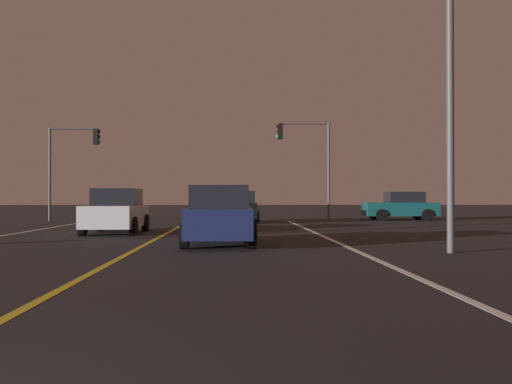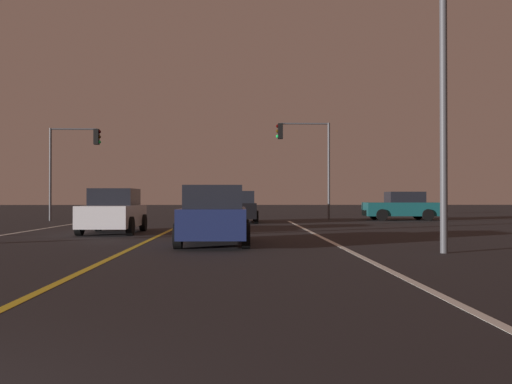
{
  "view_description": "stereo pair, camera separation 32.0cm",
  "coord_description": "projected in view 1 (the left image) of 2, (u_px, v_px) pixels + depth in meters",
  "views": [
    {
      "loc": [
        2.58,
        -2.6,
        1.37
      ],
      "look_at": [
        3.82,
        30.34,
        1.68
      ],
      "focal_mm": 39.77,
      "sensor_mm": 36.0,
      "label": 1
    },
    {
      "loc": [
        2.9,
        -2.6,
        1.37
      ],
      "look_at": [
        3.82,
        30.34,
        1.68
      ],
      "focal_mm": 39.77,
      "sensor_mm": 36.0,
      "label": 2
    }
  ],
  "objects": [
    {
      "name": "car_oncoming",
      "position": [
        116.0,
        212.0,
        21.53
      ],
      "size": [
        2.02,
        4.3,
        1.7
      ],
      "rotation": [
        0.0,
        0.0,
        -1.57
      ],
      "color": "black",
      "rests_on": "ground"
    },
    {
      "name": "lane_edge_right",
      "position": [
        354.0,
        250.0,
        14.67
      ],
      "size": [
        0.16,
        35.95,
        0.01
      ],
      "primitive_type": "cube",
      "color": "silver",
      "rests_on": "ground"
    },
    {
      "name": "traffic_light_near_right",
      "position": [
        304.0,
        148.0,
        33.21
      ],
      "size": [
        3.18,
        0.36,
        5.74
      ],
      "rotation": [
        0.0,
        0.0,
        3.14
      ],
      "color": "#4C4C51",
      "rests_on": "ground"
    },
    {
      "name": "car_crossing_side",
      "position": [
        401.0,
        206.0,
        33.98
      ],
      "size": [
        4.3,
        2.02,
        1.7
      ],
      "rotation": [
        0.0,
        0.0,
        3.14
      ],
      "color": "black",
      "rests_on": "ground"
    },
    {
      "name": "car_lead_same_lane",
      "position": [
        220.0,
        216.0,
        16.28
      ],
      "size": [
        2.02,
        4.3,
        1.7
      ],
      "rotation": [
        0.0,
        0.0,
        1.57
      ],
      "color": "black",
      "rests_on": "ground"
    },
    {
      "name": "street_lamp_right_near",
      "position": [
        429.0,
        44.0,
        13.92
      ],
      "size": [
        2.37,
        0.44,
        8.09
      ],
      "rotation": [
        0.0,
        0.0,
        3.14
      ],
      "color": "#4C4C51",
      "rests_on": "ground"
    },
    {
      "name": "car_ahead_far",
      "position": [
        239.0,
        207.0,
        30.63
      ],
      "size": [
        2.02,
        4.3,
        1.7
      ],
      "rotation": [
        0.0,
        0.0,
        1.57
      ],
      "color": "black",
      "rests_on": "ground"
    },
    {
      "name": "traffic_light_near_left",
      "position": [
        74.0,
        152.0,
        32.7
      ],
      "size": [
        2.98,
        0.36,
        5.38
      ],
      "color": "#4C4C51",
      "rests_on": "ground"
    },
    {
      "name": "lane_center_divider",
      "position": [
        134.0,
        251.0,
        14.46
      ],
      "size": [
        0.16,
        35.95,
        0.01
      ],
      "primitive_type": "cube",
      "color": "gold",
      "rests_on": "ground"
    }
  ]
}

